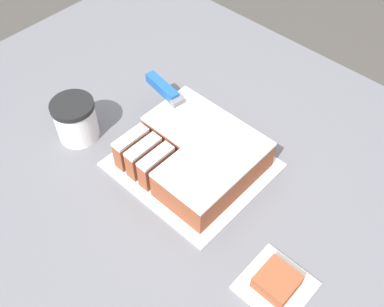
{
  "coord_description": "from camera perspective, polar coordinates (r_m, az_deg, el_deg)",
  "views": [
    {
      "loc": [
        0.39,
        -0.4,
        1.67
      ],
      "look_at": [
        -0.01,
        0.04,
        0.96
      ],
      "focal_mm": 42.0,
      "sensor_mm": 36.0,
      "label": 1
    }
  ],
  "objects": [
    {
      "name": "coffee_cup",
      "position": [
        1.01,
        -14.54,
        4.18
      ],
      "size": [
        0.09,
        0.09,
        0.1
      ],
      "color": "white",
      "rests_on": "countertop"
    },
    {
      "name": "cake_board",
      "position": [
        0.96,
        0.0,
        -1.46
      ],
      "size": [
        0.3,
        0.27,
        0.01
      ],
      "color": "silver",
      "rests_on": "countertop"
    },
    {
      "name": "paper_napkin",
      "position": [
        0.83,
        10.55,
        -16.18
      ],
      "size": [
        0.11,
        0.11,
        0.01
      ],
      "color": "white",
      "rests_on": "countertop"
    },
    {
      "name": "knife",
      "position": [
        0.98,
        -2.47,
        7.12
      ],
      "size": [
        0.3,
        0.07,
        0.02
      ],
      "rotation": [
        0.0,
        0.0,
        -0.16
      ],
      "color": "silver",
      "rests_on": "cake"
    },
    {
      "name": "countertop",
      "position": [
        1.34,
        -0.71,
        -15.09
      ],
      "size": [
        1.4,
        1.1,
        0.92
      ],
      "color": "slate",
      "rests_on": "ground_plane"
    },
    {
      "name": "brownie",
      "position": [
        0.81,
        10.73,
        -15.67
      ],
      "size": [
        0.07,
        0.07,
        0.03
      ],
      "color": "#994C2D",
      "rests_on": "paper_napkin"
    },
    {
      "name": "cake",
      "position": [
        0.93,
        0.46,
        -0.0
      ],
      "size": [
        0.25,
        0.23,
        0.07
      ],
      "color": "#994C2D",
      "rests_on": "cake_board"
    }
  ]
}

